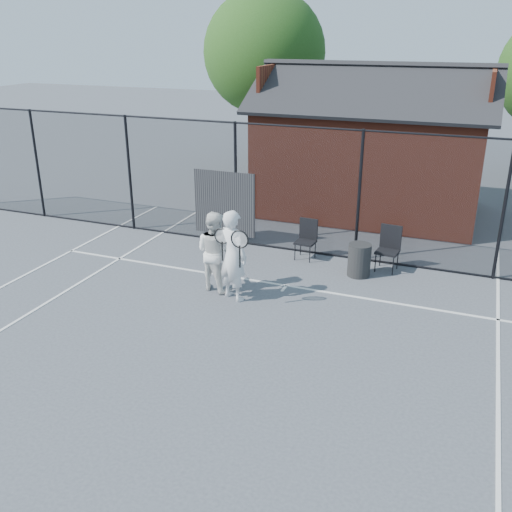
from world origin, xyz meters
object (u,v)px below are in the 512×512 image
at_px(clubhouse, 371,156).
at_px(player_front, 233,255).
at_px(chair_left, 305,240).
at_px(chair_right, 388,250).
at_px(player_back, 214,251).
at_px(waste_bin, 359,260).

bearing_deg(clubhouse, player_front, -100.57).
distance_m(chair_left, chair_right, 1.88).
bearing_deg(player_front, player_back, 151.79).
height_order(chair_left, waste_bin, chair_left).
bearing_deg(player_front, chair_left, 74.48).
height_order(chair_right, waste_bin, chair_right).
xyz_separation_m(clubhouse, chair_left, (-0.59, -4.40, -1.15)).
bearing_deg(chair_left, clubhouse, 86.18).
height_order(clubhouse, waste_bin, clubhouse).
height_order(player_back, chair_left, player_back).
bearing_deg(clubhouse, player_back, -105.33).
distance_m(clubhouse, chair_right, 4.72).
bearing_deg(clubhouse, chair_right, -73.71).
xyz_separation_m(clubhouse, waste_bin, (0.78, -4.90, -1.25)).
bearing_deg(waste_bin, chair_right, 44.39).
bearing_deg(waste_bin, clubhouse, 98.99).
distance_m(player_front, chair_right, 3.65).
bearing_deg(clubhouse, chair_left, -97.63).
bearing_deg(clubhouse, waste_bin, -81.01).
bearing_deg(player_back, clubhouse, 74.67).
height_order(player_back, waste_bin, player_back).
relative_size(clubhouse, chair_left, 7.14).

